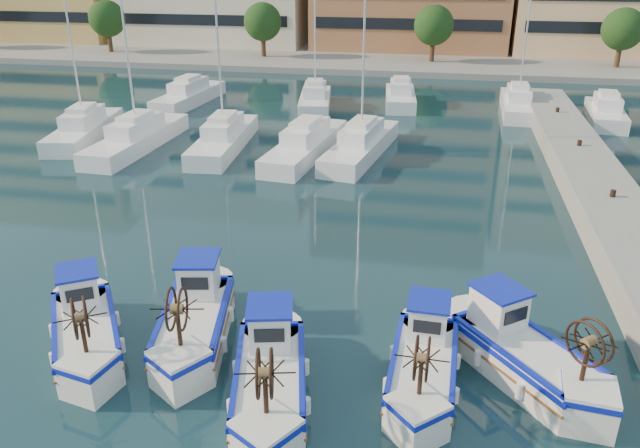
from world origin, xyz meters
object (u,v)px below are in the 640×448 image
Objects in this scene: fishing_boat_e at (522,351)px; fishing_boat_b at (195,317)px; fishing_boat_a at (85,327)px; fishing_boat_d at (424,361)px; fishing_boat_c at (270,373)px.

fishing_boat_b is at bearing 141.64° from fishing_boat_e.
fishing_boat_b is at bearing -13.44° from fishing_boat_a.
fishing_boat_d is (9.99, 0.26, -0.02)m from fishing_boat_a.
fishing_boat_c is (6.01, -1.12, 0.02)m from fishing_boat_a.
fishing_boat_a is 12.72m from fishing_boat_e.
fishing_boat_b is 1.02× the size of fishing_boat_c.
fishing_boat_a is 3.23m from fishing_boat_b.
fishing_boat_b is at bearing 130.10° from fishing_boat_c.
fishing_boat_d is (6.95, -0.82, -0.07)m from fishing_boat_b.
fishing_boat_b is 6.99m from fishing_boat_d.
fishing_boat_d is (3.98, 1.38, -0.05)m from fishing_boat_c.
fishing_boat_a is 10.00m from fishing_boat_d.
fishing_boat_a is 0.96× the size of fishing_boat_c.
fishing_boat_a reaches higher than fishing_boat_d.
fishing_boat_d is at bearing 160.03° from fishing_boat_e.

